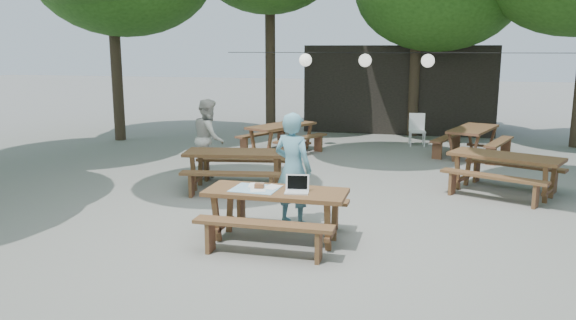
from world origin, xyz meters
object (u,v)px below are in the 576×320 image
at_px(woman, 293,169).
at_px(second_person, 209,138).
at_px(plastic_chair, 417,136).
at_px(picnic_table_nw, 237,169).
at_px(main_picnic_table, 276,215).

xyz_separation_m(woman, second_person, (-2.54, 2.84, -0.05)).
height_order(woman, plastic_chair, woman).
xyz_separation_m(picnic_table_nw, second_person, (-0.95, 0.93, 0.45)).
bearing_deg(plastic_chair, second_person, -137.41).
bearing_deg(second_person, woman, -159.19).
height_order(picnic_table_nw, second_person, second_person).
bearing_deg(woman, picnic_table_nw, -31.25).
relative_size(picnic_table_nw, plastic_chair, 2.37).
xyz_separation_m(main_picnic_table, second_person, (-2.49, 3.66, 0.45)).
bearing_deg(second_person, picnic_table_nw, -155.42).
height_order(main_picnic_table, picnic_table_nw, same).
xyz_separation_m(woman, plastic_chair, (1.70, 7.87, -0.63)).
relative_size(main_picnic_table, second_person, 1.20).
bearing_deg(plastic_chair, main_picnic_table, -108.66).
relative_size(picnic_table_nw, woman, 1.21).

